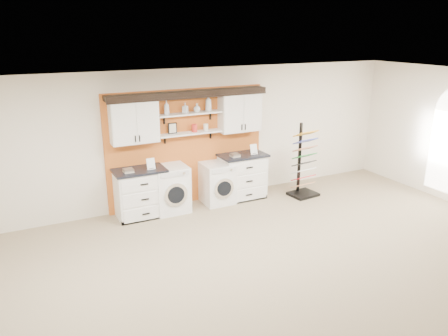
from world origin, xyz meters
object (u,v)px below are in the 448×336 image
sample_rack (303,173)px  washer (170,189)px  base_cabinet_left (140,193)px  dryer (217,183)px  base_cabinet_right (242,176)px

sample_rack → washer: bearing=164.6°
washer → sample_rack: size_ratio=0.59×
base_cabinet_left → sample_rack: sample_rack is taller
dryer → sample_rack: size_ratio=0.54×
washer → base_cabinet_right: bearing=0.1°
dryer → base_cabinet_left: bearing=179.9°
base_cabinet_left → sample_rack: (3.53, -0.47, 0.03)m
base_cabinet_right → sample_rack: size_ratio=0.62×
base_cabinet_right → dryer: 0.61m
base_cabinet_left → dryer: size_ratio=1.14×
base_cabinet_left → washer: bearing=-0.3°
dryer → sample_rack: (1.88, -0.47, 0.08)m
washer → dryer: bearing=0.0°
base_cabinet_right → sample_rack: sample_rack is taller
dryer → washer: bearing=180.0°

